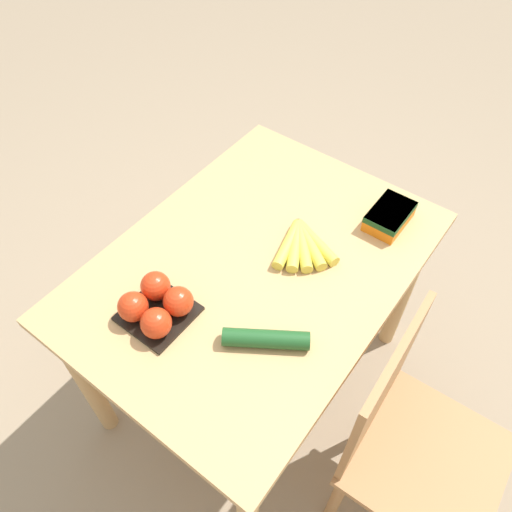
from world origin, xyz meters
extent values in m
plane|color=gray|center=(0.00, 0.00, 0.00)|extent=(12.00, 12.00, 0.00)
cube|color=tan|center=(0.00, 0.00, 0.73)|extent=(1.09, 0.79, 0.03)
cylinder|color=tan|center=(-0.49, -0.34, 0.36)|extent=(0.06, 0.06, 0.72)
cylinder|color=tan|center=(0.49, -0.34, 0.36)|extent=(0.06, 0.06, 0.72)
cylinder|color=tan|center=(-0.49, 0.34, 0.36)|extent=(0.06, 0.06, 0.72)
cube|color=#A87547|center=(0.08, 0.67, 0.43)|extent=(0.44, 0.42, 0.03)
cube|color=#A87547|center=(0.09, 0.48, 0.66)|extent=(0.39, 0.04, 0.44)
cylinder|color=#A87547|center=(-0.11, 0.83, 0.21)|extent=(0.04, 0.04, 0.42)
cylinder|color=#A87547|center=(0.27, 0.51, 0.21)|extent=(0.04, 0.04, 0.42)
cylinder|color=#A87547|center=(-0.09, 0.49, 0.21)|extent=(0.04, 0.04, 0.42)
sphere|color=brown|center=(-0.19, 0.02, 0.77)|extent=(0.03, 0.03, 0.03)
cylinder|color=#DBCC47|center=(-0.10, 0.04, 0.77)|extent=(0.19, 0.08, 0.04)
cylinder|color=#DBCC47|center=(-0.11, 0.06, 0.77)|extent=(0.18, 0.12, 0.04)
cylinder|color=#DBCC47|center=(-0.12, 0.08, 0.77)|extent=(0.16, 0.15, 0.04)
cylinder|color=#DBCC47|center=(-0.14, 0.10, 0.77)|extent=(0.13, 0.17, 0.04)
cylinder|color=#DBCC47|center=(-0.16, 0.11, 0.77)|extent=(0.10, 0.18, 0.04)
cube|color=black|center=(0.30, -0.10, 0.75)|extent=(0.18, 0.18, 0.01)
sphere|color=red|center=(0.26, -0.14, 0.80)|extent=(0.08, 0.08, 0.08)
sphere|color=red|center=(0.35, -0.14, 0.80)|extent=(0.08, 0.08, 0.08)
sphere|color=red|center=(0.26, -0.06, 0.80)|extent=(0.08, 0.08, 0.08)
sphere|color=red|center=(0.35, -0.06, 0.80)|extent=(0.08, 0.08, 0.08)
cube|color=orange|center=(-0.38, 0.23, 0.78)|extent=(0.16, 0.11, 0.06)
cube|color=#19471E|center=(-0.38, 0.23, 0.80)|extent=(0.16, 0.11, 0.02)
cylinder|color=#1E5123|center=(0.20, 0.18, 0.77)|extent=(0.16, 0.21, 0.05)
camera|label=1|loc=(0.74, 0.55, 1.89)|focal=35.00mm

